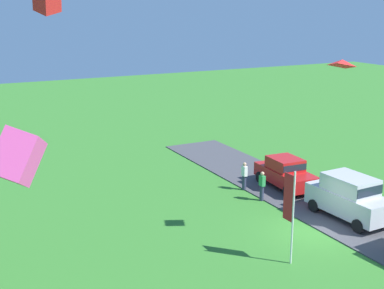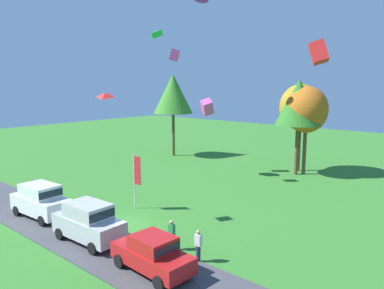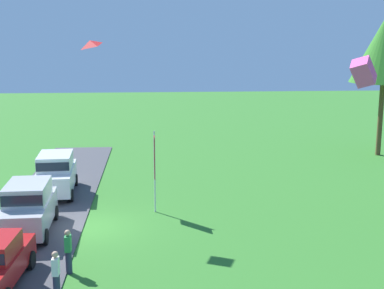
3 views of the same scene
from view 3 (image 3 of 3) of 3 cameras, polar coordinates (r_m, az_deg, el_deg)
The scene contains 9 objects.
ground_plane at distance 25.45m, azimuth -10.89°, elevation -8.70°, with size 120.00×120.00×0.00m, color #337528.
pavement_strip at distance 25.85m, azimuth -16.41°, elevation -8.58°, with size 36.00×4.40×0.06m, color #424247.
car_suv_far_end at distance 30.52m, azimuth -14.32°, elevation -2.89°, with size 4.71×2.28×2.28m.
car_suv_near_entrance at distance 24.99m, azimuth -17.06°, elevation -6.25°, with size 4.67×2.18×2.28m.
person_on_lawn at distance 20.69m, azimuth -13.06°, elevation -11.03°, with size 0.36×0.24×1.71m.
person_beside_suv at distance 18.92m, azimuth -14.30°, elevation -13.32°, with size 0.36×0.24×1.71m.
flag_banner at distance 26.24m, azimuth -4.01°, elevation -1.91°, with size 0.71×0.08×4.14m.
kite_diamond_trailing_tail at distance 25.14m, azimuth -10.83°, elevation 10.54°, with size 0.94×0.81×0.28m, color red.
kite_box_topmost at distance 30.20m, azimuth 17.82°, elevation 7.38°, with size 0.94×0.94×1.32m, color #EA4C9E.
Camera 3 is at (23.71, 3.04, 8.72)m, focal length 50.00 mm.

